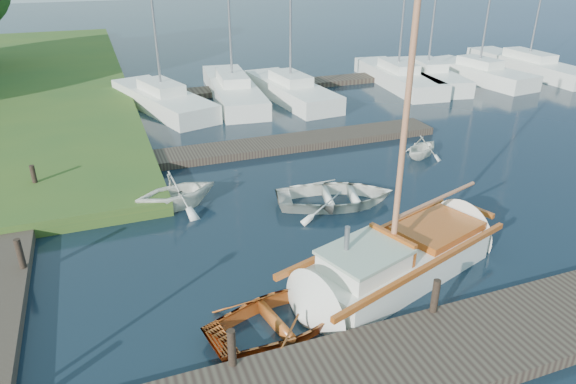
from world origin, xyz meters
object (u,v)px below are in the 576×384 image
object	(u,v)px
tender_d	(422,145)
marina_boat_5	(427,74)
sailboat	(400,261)
marina_boat_1	(233,88)
mooring_post_5	(34,177)
mooring_post_2	(435,296)
mooring_post_4	(20,254)
tender_b	(176,188)
marina_boat_7	(528,64)
marina_boat_4	(398,76)
tender_c	(336,193)
marina_boat_2	(290,89)
mooring_post_1	(232,348)
marina_boat_0	(162,98)
marina_boat_6	(479,72)
dinghy	(286,313)

from	to	relation	value
tender_d	marina_boat_5	size ratio (longest dim) A/B	0.17
sailboat	marina_boat_1	distance (m)	17.85
mooring_post_5	mooring_post_2	bearing A→B (deg)	-49.64
mooring_post_4	tender_d	size ratio (longest dim) A/B	0.42
tender_b	mooring_post_2	bearing A→B (deg)	-161.28
marina_boat_1	marina_boat_7	distance (m)	19.97
marina_boat_4	marina_boat_5	bearing A→B (deg)	-91.24
tender_b	tender_d	bearing A→B (deg)	-94.89
mooring_post_5	tender_c	distance (m)	9.86
tender_b	marina_boat_1	bearing A→B (deg)	-33.72
marina_boat_2	mooring_post_1	bearing A→B (deg)	150.82
mooring_post_1	marina_boat_0	world-z (taller)	marina_boat_0
marina_boat_0	tender_b	bearing A→B (deg)	157.05
marina_boat_6	marina_boat_5	bearing A→B (deg)	72.87
mooring_post_5	dinghy	distance (m)	10.52
marina_boat_1	marina_boat_2	bearing A→B (deg)	-107.72
mooring_post_1	tender_d	bearing A→B (deg)	40.67
marina_boat_4	tender_d	bearing A→B (deg)	159.24
mooring_post_4	marina_boat_1	xyz separation A→B (m)	(9.31, 14.76, -0.14)
marina_boat_2	marina_boat_5	world-z (taller)	marina_boat_5
tender_b	tender_d	world-z (taller)	tender_b
sailboat	marina_boat_7	distance (m)	26.73
mooring_post_2	marina_boat_6	size ratio (longest dim) A/B	0.09
marina_boat_0	marina_boat_6	bearing A→B (deg)	-108.72
marina_boat_0	marina_boat_2	size ratio (longest dim) A/B	0.97
marina_boat_0	marina_boat_6	distance (m)	19.29
tender_b	dinghy	bearing A→B (deg)	179.71
dinghy	mooring_post_4	bearing A→B (deg)	43.03
mooring_post_5	tender_b	world-z (taller)	tender_b
tender_d	marina_boat_6	size ratio (longest dim) A/B	0.20
tender_b	mooring_post_5	bearing A→B (deg)	48.18
mooring_post_1	tender_c	distance (m)	7.79
mooring_post_4	mooring_post_5	size ratio (longest dim) A/B	1.00
mooring_post_5	marina_boat_5	bearing A→B (deg)	22.92
mooring_post_1	marina_boat_4	xyz separation A→B (m)	(15.41, 19.26, -0.14)
mooring_post_2	sailboat	xyz separation A→B (m)	(0.36, 1.91, -0.36)
mooring_post_2	tender_b	xyz separation A→B (m)	(-4.30, 7.50, -0.02)
marina_boat_0	marina_boat_7	bearing A→B (deg)	-106.61
mooring_post_2	tender_c	bearing A→B (deg)	85.32
mooring_post_1	marina_boat_6	xyz separation A→B (m)	(20.68, 18.43, -0.14)
tender_c	marina_boat_6	size ratio (longest dim) A/B	0.41
mooring_post_1	dinghy	xyz separation A→B (m)	(1.44, 1.00, -0.34)
marina_boat_1	marina_boat_5	bearing A→B (deg)	-87.85
dinghy	mooring_post_2	bearing A→B (deg)	-118.76
mooring_post_5	mooring_post_1	bearing A→B (deg)	-68.20
marina_boat_1	mooring_post_1	bearing A→B (deg)	170.65
marina_boat_2	marina_boat_7	world-z (taller)	marina_boat_7
marina_boat_1	marina_boat_5	world-z (taller)	marina_boat_5
sailboat	marina_boat_6	bearing A→B (deg)	27.83
sailboat	tender_c	world-z (taller)	sailboat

